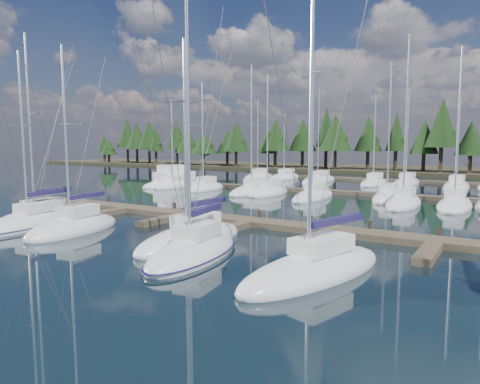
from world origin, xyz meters
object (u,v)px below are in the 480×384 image
Objects in this scene: front_sailboat_0 at (40,219)px; front_sailboat_3 at (192,239)px; motor_yacht_left at (174,183)px; front_sailboat_5 at (315,269)px; front_sailboat_1 at (34,223)px; front_sailboat_4 at (194,252)px; front_sailboat_2 at (75,228)px; main_dock at (247,223)px.

front_sailboat_0 is 1.16× the size of front_sailboat_3.
front_sailboat_5 is at bearing -41.05° from motor_yacht_left.
front_sailboat_1 is 0.90× the size of front_sailboat_4.
front_sailboat_2 is 1.04× the size of front_sailboat_3.
front_sailboat_0 is 15.64m from front_sailboat_4.
motor_yacht_left is (-31.71, 27.61, 0.23)m from front_sailboat_5.
front_sailboat_1 is 1.23× the size of motor_yacht_left.
motor_yacht_left is (-14.81, 27.02, 0.24)m from front_sailboat_2.
front_sailboat_4 is 0.91× the size of front_sailboat_5.
main_dock is 11.45m from front_sailboat_2.
front_sailboat_4 reaches higher than front_sailboat_3.
main_dock is at bearing 103.45° from front_sailboat_4.
front_sailboat_2 is (-8.52, -7.65, 0.08)m from main_dock.
front_sailboat_3 is 3.07m from front_sailboat_4.
front_sailboat_1 is 14.43m from front_sailboat_4.
main_dock is at bearing 90.64° from front_sailboat_3.
main_dock is at bearing 135.47° from front_sailboat_5.
front_sailboat_2 is at bearing 174.87° from front_sailboat_4.
front_sailboat_0 is at bearing 133.25° from front_sailboat_1.
front_sailboat_3 reaches higher than main_dock.
motor_yacht_left reaches higher than main_dock.
front_sailboat_4 is 1.37× the size of motor_yacht_left.
main_dock is 30.32m from motor_yacht_left.
front_sailboat_2 is at bearing -170.79° from front_sailboat_3.
front_sailboat_0 is at bearing 173.61° from front_sailboat_4.
front_sailboat_3 is 8.54m from front_sailboat_5.
front_sailboat_5 reaches higher than front_sailboat_0.
front_sailboat_1 reaches higher than front_sailboat_3.
front_sailboat_0 is 1.12× the size of front_sailboat_2.
front_sailboat_2 is 10.62m from front_sailboat_4.
motor_yacht_left is at bearing 132.22° from front_sailboat_4.
front_sailboat_4 is at bearing -6.39° from front_sailboat_0.
front_sailboat_2 reaches higher than main_dock.
front_sailboat_3 is at bearing -47.61° from motor_yacht_left.
front_sailboat_5 is 1.51× the size of motor_yacht_left.
front_sailboat_1 is at bearing -146.89° from main_dock.
front_sailboat_3 reaches higher than motor_yacht_left.
motor_yacht_left is (-23.33, 19.37, 0.32)m from main_dock.
main_dock is at bearing -39.70° from motor_yacht_left.
front_sailboat_2 is 0.90× the size of front_sailboat_4.
front_sailboat_3 is (13.56, 0.60, -0.02)m from front_sailboat_0.
main_dock is 3.63× the size of front_sailboat_3.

